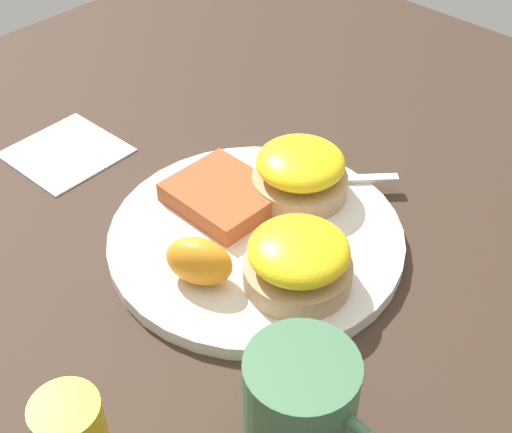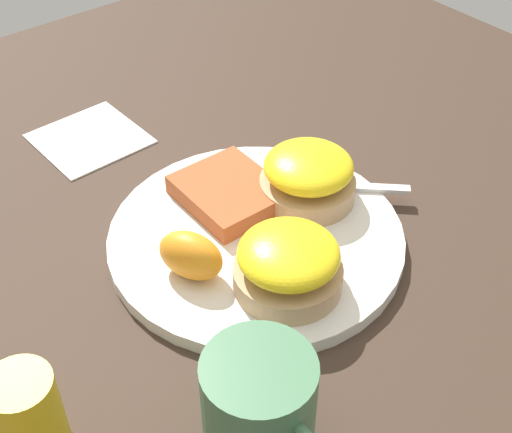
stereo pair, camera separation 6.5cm
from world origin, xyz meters
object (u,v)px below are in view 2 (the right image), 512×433
at_px(sandwich_benedict_left, 288,264).
at_px(hashbrown_patty, 229,192).
at_px(orange_wedge, 191,255).
at_px(condiment_bottle, 34,429).
at_px(sandwich_benedict_right, 308,176).
at_px(cup, 260,410).
at_px(fork, 274,183).

distance_m(sandwich_benedict_left, hashbrown_patty, 0.13).
height_order(orange_wedge, condiment_bottle, condiment_bottle).
distance_m(sandwich_benedict_right, orange_wedge, 0.15).
distance_m(sandwich_benedict_right, condiment_bottle, 0.35).
bearing_deg(sandwich_benedict_left, cup, -48.40).
distance_m(fork, cup, 0.29).
bearing_deg(cup, fork, 137.87).
bearing_deg(sandwich_benedict_right, sandwich_benedict_left, -49.93).
bearing_deg(hashbrown_patty, cup, -32.64).
bearing_deg(condiment_bottle, sandwich_benedict_right, 106.46).
xyz_separation_m(sandwich_benedict_right, hashbrown_patty, (-0.04, -0.06, -0.02)).
bearing_deg(hashbrown_patty, condiment_bottle, -62.18).
bearing_deg(cup, sandwich_benedict_left, 131.60).
height_order(hashbrown_patty, condiment_bottle, condiment_bottle).
height_order(fork, cup, cup).
height_order(sandwich_benedict_right, cup, cup).
distance_m(sandwich_benedict_right, fork, 0.04).
distance_m(cup, condiment_bottle, 0.15).
height_order(sandwich_benedict_left, hashbrown_patty, sandwich_benedict_left).
bearing_deg(cup, orange_wedge, 161.18).
xyz_separation_m(fork, condiment_bottle, (0.13, -0.32, 0.03)).
height_order(sandwich_benedict_right, hashbrown_patty, sandwich_benedict_right).
bearing_deg(sandwich_benedict_right, fork, -159.21).
distance_m(orange_wedge, fork, 0.15).
bearing_deg(condiment_bottle, hashbrown_patty, 117.82).
bearing_deg(hashbrown_patty, orange_wedge, -55.52).
distance_m(orange_wedge, cup, 0.17).
xyz_separation_m(fork, cup, (0.21, -0.19, 0.03)).
distance_m(hashbrown_patty, condiment_bottle, 0.30).
distance_m(sandwich_benedict_left, fork, 0.14).
relative_size(orange_wedge, fork, 0.33).
xyz_separation_m(orange_wedge, cup, (0.16, -0.06, 0.01)).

